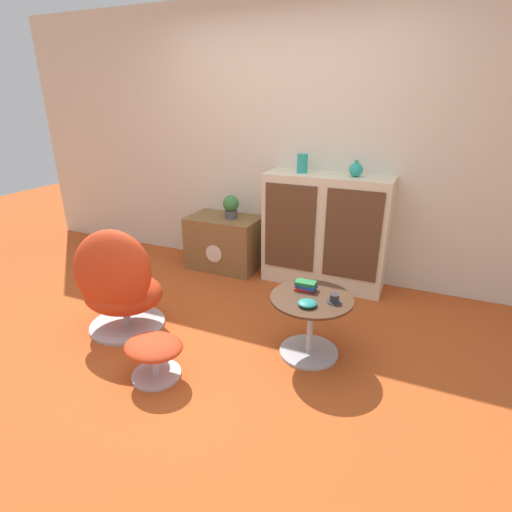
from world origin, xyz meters
TOP-DOWN VIEW (x-y plane):
  - ground_plane at (0.00, 0.00)m, footprint 12.00×12.00m
  - wall_back at (0.00, 1.65)m, footprint 6.40×0.06m
  - sideboard at (0.49, 1.42)m, footprint 1.16×0.41m
  - tv_console at (-0.59, 1.38)m, footprint 0.75×0.49m
  - egg_chair at (-0.73, -0.07)m, footprint 0.73×0.69m
  - ottoman at (-0.14, -0.44)m, footprint 0.40×0.34m
  - coffee_table at (0.72, 0.22)m, footprint 0.57×0.57m
  - vase_leftmost at (0.23, 1.43)m, footprint 0.10×0.10m
  - vase_inner_left at (0.73, 1.43)m, footprint 0.12×0.12m
  - potted_plant at (-0.50, 1.38)m, footprint 0.17×0.17m
  - teacup at (0.87, 0.21)m, footprint 0.10×0.10m
  - book_stack at (0.64, 0.31)m, footprint 0.16×0.11m
  - bowl at (0.72, 0.09)m, footprint 0.13×0.13m

SIDE VIEW (x-z plane):
  - ground_plane at x=0.00m, z-range 0.00..0.00m
  - ottoman at x=-0.14m, z-range 0.06..0.33m
  - coffee_table at x=0.72m, z-range 0.05..0.51m
  - tv_console at x=-0.59m, z-range 0.00..0.56m
  - egg_chair at x=-0.73m, z-range -0.03..0.83m
  - bowl at x=0.72m, z-range 0.46..0.49m
  - teacup at x=0.87m, z-range 0.45..0.51m
  - book_stack at x=0.64m, z-range 0.46..0.52m
  - sideboard at x=0.49m, z-range 0.00..1.08m
  - potted_plant at x=-0.50m, z-range 0.57..0.81m
  - vase_inner_left at x=0.73m, z-range 1.07..1.21m
  - vase_leftmost at x=0.23m, z-range 1.08..1.25m
  - wall_back at x=0.00m, z-range 0.00..2.60m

